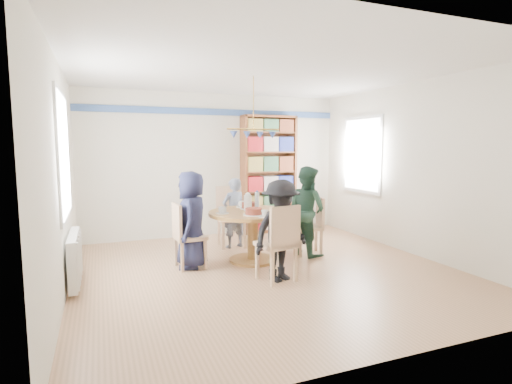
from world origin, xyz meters
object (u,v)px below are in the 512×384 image
chair_left (185,233)px  chair_near (280,240)px  person_right (307,211)px  person_near (281,231)px  radiator (75,258)px  chair_right (313,223)px  person_left (192,220)px  bookshelf (269,175)px  person_far (234,213)px  chair_far (230,213)px  dining_table (253,224)px

chair_left → chair_near: chair_near is taller
person_right → person_near: (-0.90, -0.96, -0.05)m
radiator → chair_near: chair_near is taller
chair_right → person_left: 1.95m
chair_right → bookshelf: 1.92m
chair_left → person_left: bearing=8.6°
chair_near → person_right: 1.39m
radiator → chair_near: (2.39, -0.78, 0.19)m
chair_near → person_far: 1.87m
chair_left → chair_right: (2.05, 0.00, -0.01)m
chair_left → person_near: person_near is taller
chair_left → chair_far: (1.00, 1.02, 0.05)m
radiator → dining_table: 2.42m
radiator → person_far: bearing=24.4°
radiator → chair_near: bearing=-18.0°
chair_right → person_left: person_left is taller
person_left → person_near: 1.34m
person_left → radiator: bearing=-64.5°
dining_table → chair_right: (1.04, 0.03, -0.06)m
chair_far → person_near: size_ratio=0.79×
chair_left → chair_right: bearing=0.1°
dining_table → person_right: bearing=1.9°
chair_left → person_far: (1.01, 0.86, 0.08)m
radiator → person_far: 2.65m
radiator → chair_right: size_ratio=1.10×
chair_left → person_left: 0.20m
dining_table → chair_far: size_ratio=1.28×
person_right → chair_right: bearing=-104.6°
person_far → bookshelf: (1.04, 0.95, 0.54)m
dining_table → chair_left: size_ratio=1.41×
dining_table → person_right: person_right is taller
radiator → dining_table: size_ratio=0.77×
chair_right → chair_far: size_ratio=0.90×
radiator → chair_right: (3.45, 0.23, 0.15)m
dining_table → radiator: bearing=-175.1°
person_near → chair_left: bearing=118.3°
bookshelf → person_far: bearing=-137.6°
person_right → person_far: (-0.93, 0.85, -0.11)m
person_right → bookshelf: bookshelf is taller
chair_left → chair_far: bearing=45.8°
chair_left → chair_far: chair_far is taller
chair_left → chair_near: (1.00, -1.01, 0.03)m
person_far → person_near: person_near is taller
person_right → person_far: size_ratio=1.19×
dining_table → person_far: size_ratio=1.10×
chair_right → person_left: size_ratio=0.67×
person_right → bookshelf: size_ratio=0.61×
person_right → person_near: bearing=123.5°
dining_table → person_near: (0.02, -0.93, 0.09)m
dining_table → person_left: 0.91m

